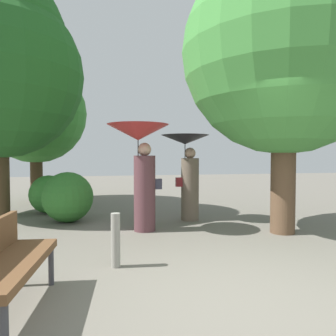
{
  "coord_description": "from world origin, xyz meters",
  "views": [
    {
      "loc": [
        -1.43,
        -2.9,
        1.45
      ],
      "look_at": [
        0.0,
        3.73,
        1.18
      ],
      "focal_mm": 34.67,
      "sensor_mm": 36.0,
      "label": 1
    }
  ],
  "objects_px": {
    "person_right": "(187,163)",
    "tree_near_right": "(285,36)",
    "person_left": "(141,155)",
    "park_bench": "(3,260)",
    "tree_near_left": "(35,105)",
    "path_marker_post": "(116,240)"
  },
  "relations": [
    {
      "from": "person_right",
      "to": "tree_near_left",
      "type": "relative_size",
      "value": 0.4
    },
    {
      "from": "person_left",
      "to": "tree_near_right",
      "type": "xyz_separation_m",
      "value": [
        2.56,
        -0.71,
        2.18
      ]
    },
    {
      "from": "person_left",
      "to": "person_right",
      "type": "bearing_deg",
      "value": -58.89
    },
    {
      "from": "tree_near_left",
      "to": "person_right",
      "type": "bearing_deg",
      "value": -44.02
    },
    {
      "from": "tree_near_right",
      "to": "path_marker_post",
      "type": "xyz_separation_m",
      "value": [
        -3.14,
        -1.22,
        -3.28
      ]
    },
    {
      "from": "tree_near_right",
      "to": "person_left",
      "type": "bearing_deg",
      "value": 164.48
    },
    {
      "from": "park_bench",
      "to": "path_marker_post",
      "type": "height_order",
      "value": "park_bench"
    },
    {
      "from": "person_left",
      "to": "park_bench",
      "type": "height_order",
      "value": "person_left"
    },
    {
      "from": "person_left",
      "to": "person_right",
      "type": "relative_size",
      "value": 1.07
    },
    {
      "from": "tree_near_right",
      "to": "tree_near_left",
      "type": "bearing_deg",
      "value": 135.2
    },
    {
      "from": "tree_near_left",
      "to": "path_marker_post",
      "type": "height_order",
      "value": "tree_near_left"
    },
    {
      "from": "tree_near_left",
      "to": "path_marker_post",
      "type": "relative_size",
      "value": 6.66
    },
    {
      "from": "path_marker_post",
      "to": "tree_near_right",
      "type": "bearing_deg",
      "value": 21.21
    },
    {
      "from": "park_bench",
      "to": "path_marker_post",
      "type": "distance_m",
      "value": 1.51
    },
    {
      "from": "person_right",
      "to": "park_bench",
      "type": "xyz_separation_m",
      "value": [
        -2.78,
        -3.8,
        -0.75
      ]
    },
    {
      "from": "tree_near_right",
      "to": "person_right",
      "type": "bearing_deg",
      "value": 133.21
    },
    {
      "from": "person_right",
      "to": "tree_near_right",
      "type": "relative_size",
      "value": 0.33
    },
    {
      "from": "tree_near_left",
      "to": "tree_near_right",
      "type": "relative_size",
      "value": 0.82
    },
    {
      "from": "tree_near_left",
      "to": "path_marker_post",
      "type": "bearing_deg",
      "value": -72.01
    },
    {
      "from": "person_left",
      "to": "person_right",
      "type": "xyz_separation_m",
      "value": [
        1.15,
        0.8,
        -0.19
      ]
    },
    {
      "from": "park_bench",
      "to": "path_marker_post",
      "type": "relative_size",
      "value": 2.19
    },
    {
      "from": "park_bench",
      "to": "path_marker_post",
      "type": "bearing_deg",
      "value": -38.93
    }
  ]
}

